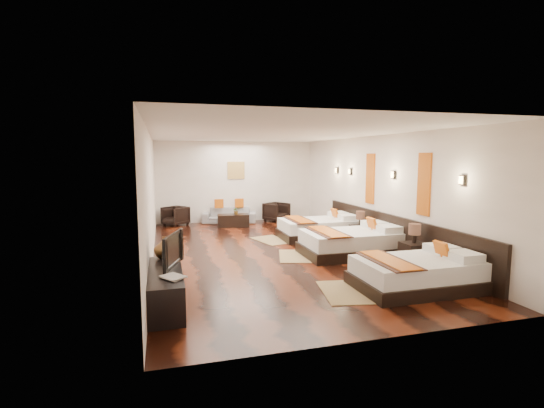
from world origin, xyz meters
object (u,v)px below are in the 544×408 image
object	(u,v)px
tv	(168,250)
armchair_right	(277,212)
bed_far	(319,228)
nightstand_b	(360,232)
table_plant	(236,211)
armchair_left	(175,216)
tv_console	(166,288)
nightstand_a	(414,252)
coffee_table	(233,220)
sofa	(229,215)
book	(165,279)
figurine	(164,247)
bed_mid	(352,242)
bed_near	(417,273)

from	to	relation	value
tv	armchair_right	xyz separation A→B (m)	(3.80, 6.91, -0.48)
bed_far	nightstand_b	xyz separation A→B (m)	(0.75, -0.98, 0.02)
table_plant	armchair_left	bearing A→B (deg)	159.77
tv_console	armchair_right	xyz separation A→B (m)	(3.85, 7.15, 0.06)
nightstand_a	tv_console	distance (m)	5.01
bed_far	table_plant	bearing A→B (deg)	127.95
coffee_table	table_plant	world-z (taller)	table_plant
sofa	coffee_table	xyz separation A→B (m)	(0.00, -0.76, -0.06)
book	armchair_right	xyz separation A→B (m)	(3.85, 7.65, -0.23)
armchair_left	armchair_right	xyz separation A→B (m)	(3.46, -0.09, 0.01)
bed_far	figurine	distance (m)	5.36
nightstand_b	book	bearing A→B (deg)	-143.85
bed_mid	tv_console	bearing A→B (deg)	-153.50
bed_near	armchair_right	xyz separation A→B (m)	(-0.35, 7.50, 0.06)
bed_mid	nightstand_b	xyz separation A→B (m)	(0.75, 1.02, 0.01)
bed_near	book	bearing A→B (deg)	-177.90
nightstand_b	sofa	bearing A→B (deg)	123.15
tv_console	figurine	world-z (taller)	figurine
bed_near	table_plant	world-z (taller)	bed_near
bed_far	sofa	bearing A→B (deg)	121.78
bed_near	bed_mid	bearing A→B (deg)	89.96
book	figurine	bearing A→B (deg)	90.00
nightstand_b	book	distance (m)	6.13
nightstand_b	tv	bearing A→B (deg)	-149.56
armchair_right	table_plant	size ratio (longest dim) A/B	3.02
tv_console	book	distance (m)	0.58
bed_near	nightstand_a	world-z (taller)	nightstand_a
bed_far	armchair_right	xyz separation A→B (m)	(-0.35, 3.06, 0.05)
armchair_left	book	bearing A→B (deg)	-42.74
bed_near	armchair_right	size ratio (longest dim) A/B	2.86
armchair_left	nightstand_b	bearing A→B (deg)	7.99
nightstand_b	book	size ratio (longest dim) A/B	2.51
bed_near	tv	size ratio (longest dim) A/B	2.29
bed_far	sofa	xyz separation A→B (m)	(-2.00, 3.23, -0.02)
coffee_table	table_plant	xyz separation A→B (m)	(0.10, -0.03, 0.32)
book	armchair_left	xyz separation A→B (m)	(0.38, 7.73, -0.25)
nightstand_b	coffee_table	xyz separation A→B (m)	(-2.75, 3.45, -0.10)
armchair_right	armchair_left	bearing A→B (deg)	146.79
bed_near	sofa	bearing A→B (deg)	104.63
book	table_plant	size ratio (longest dim) A/B	1.41
nightstand_a	bed_mid	bearing A→B (deg)	120.35
figurine	coffee_table	bearing A→B (deg)	69.17
nightstand_a	armchair_left	size ratio (longest dim) A/B	1.29
tv_console	figurine	size ratio (longest dim) A/B	4.84
figurine	bed_mid	bearing A→B (deg)	17.32
sofa	coffee_table	bearing A→B (deg)	-77.12
bed_near	tv_console	bearing A→B (deg)	175.25
tv	nightstand_b	bearing A→B (deg)	-40.58
tv_console	armchair_left	distance (m)	7.24
figurine	armchair_left	distance (m)	6.47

